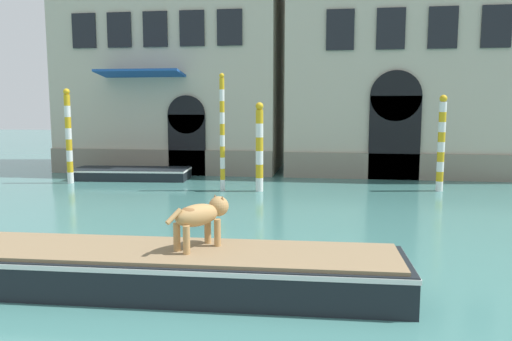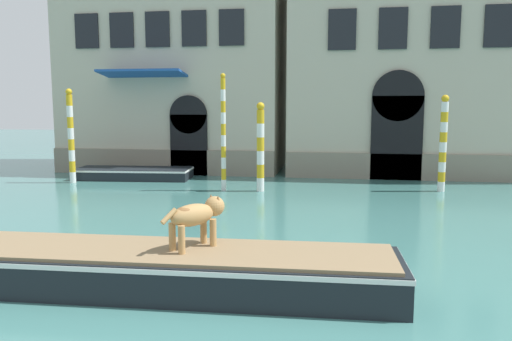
{
  "view_description": "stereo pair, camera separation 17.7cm",
  "coord_description": "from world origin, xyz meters",
  "px_view_note": "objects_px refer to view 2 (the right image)",
  "views": [
    {
      "loc": [
        6.83,
        -1.27,
        3.18
      ],
      "look_at": [
        4.61,
        13.76,
        1.2
      ],
      "focal_mm": 35.0,
      "sensor_mm": 36.0,
      "label": 1
    },
    {
      "loc": [
        7.0,
        -1.25,
        3.18
      ],
      "look_at": [
        4.61,
        13.76,
        1.2
      ],
      "focal_mm": 35.0,
      "sensor_mm": 36.0,
      "label": 2
    }
  ],
  "objects_px": {
    "mooring_pole_1": "(223,132)",
    "mooring_pole_0": "(260,147)",
    "dog_on_deck": "(197,215)",
    "mooring_pole_2": "(443,143)",
    "boat_moored_near_palazzo": "(134,173)",
    "mooring_pole_3": "(71,136)",
    "boat_foreground": "(147,267)"
  },
  "relations": [
    {
      "from": "mooring_pole_1",
      "to": "mooring_pole_0",
      "type": "bearing_deg",
      "value": 3.34
    },
    {
      "from": "dog_on_deck",
      "to": "mooring_pole_1",
      "type": "xyz_separation_m",
      "value": [
        -1.78,
        9.93,
        0.9
      ]
    },
    {
      "from": "dog_on_deck",
      "to": "mooring_pole_2",
      "type": "height_order",
      "value": "mooring_pole_2"
    },
    {
      "from": "boat_moored_near_palazzo",
      "to": "mooring_pole_3",
      "type": "distance_m",
      "value": 3.03
    },
    {
      "from": "mooring_pole_0",
      "to": "mooring_pole_3",
      "type": "height_order",
      "value": "mooring_pole_3"
    },
    {
      "from": "mooring_pole_0",
      "to": "boat_moored_near_palazzo",
      "type": "bearing_deg",
      "value": 159.25
    },
    {
      "from": "mooring_pole_3",
      "to": "mooring_pole_2",
      "type": "bearing_deg",
      "value": 0.89
    },
    {
      "from": "boat_foreground",
      "to": "mooring_pole_1",
      "type": "xyz_separation_m",
      "value": [
        -0.93,
        10.14,
        1.81
      ]
    },
    {
      "from": "boat_foreground",
      "to": "mooring_pole_3",
      "type": "distance_m",
      "value": 13.44
    },
    {
      "from": "dog_on_deck",
      "to": "mooring_pole_3",
      "type": "relative_size",
      "value": 0.29
    },
    {
      "from": "boat_foreground",
      "to": "mooring_pole_1",
      "type": "bearing_deg",
      "value": 93.32
    },
    {
      "from": "boat_foreground",
      "to": "dog_on_deck",
      "type": "relative_size",
      "value": 7.84
    },
    {
      "from": "boat_foreground",
      "to": "mooring_pole_1",
      "type": "distance_m",
      "value": 10.34
    },
    {
      "from": "dog_on_deck",
      "to": "mooring_pole_0",
      "type": "height_order",
      "value": "mooring_pole_0"
    },
    {
      "from": "mooring_pole_1",
      "to": "boat_foreground",
      "type": "bearing_deg",
      "value": -84.78
    },
    {
      "from": "dog_on_deck",
      "to": "boat_moored_near_palazzo",
      "type": "xyz_separation_m",
      "value": [
        -6.34,
        12.27,
        -1.05
      ]
    },
    {
      "from": "mooring_pole_1",
      "to": "mooring_pole_3",
      "type": "relative_size",
      "value": 1.13
    },
    {
      "from": "boat_moored_near_palazzo",
      "to": "mooring_pole_2",
      "type": "bearing_deg",
      "value": -10.03
    },
    {
      "from": "dog_on_deck",
      "to": "mooring_pole_2",
      "type": "relative_size",
      "value": 0.31
    },
    {
      "from": "boat_foreground",
      "to": "dog_on_deck",
      "type": "xyz_separation_m",
      "value": [
        0.85,
        0.21,
        0.91
      ]
    },
    {
      "from": "mooring_pole_2",
      "to": "mooring_pole_0",
      "type": "bearing_deg",
      "value": -171.26
    },
    {
      "from": "mooring_pole_3",
      "to": "boat_foreground",
      "type": "bearing_deg",
      "value": -55.65
    },
    {
      "from": "dog_on_deck",
      "to": "mooring_pole_3",
      "type": "height_order",
      "value": "mooring_pole_3"
    },
    {
      "from": "dog_on_deck",
      "to": "mooring_pole_0",
      "type": "xyz_separation_m",
      "value": [
        -0.39,
        10.02,
        0.37
      ]
    },
    {
      "from": "dog_on_deck",
      "to": "boat_moored_near_palazzo",
      "type": "relative_size",
      "value": 0.22
    },
    {
      "from": "boat_foreground",
      "to": "mooring_pole_3",
      "type": "relative_size",
      "value": 2.27
    },
    {
      "from": "dog_on_deck",
      "to": "mooring_pole_1",
      "type": "relative_size",
      "value": 0.26
    },
    {
      "from": "mooring_pole_1",
      "to": "dog_on_deck",
      "type": "bearing_deg",
      "value": -79.86
    },
    {
      "from": "boat_moored_near_palazzo",
      "to": "mooring_pole_3",
      "type": "relative_size",
      "value": 1.32
    },
    {
      "from": "boat_moored_near_palazzo",
      "to": "mooring_pole_2",
      "type": "distance_m",
      "value": 12.78
    },
    {
      "from": "boat_foreground",
      "to": "mooring_pole_0",
      "type": "bearing_deg",
      "value": 85.53
    },
    {
      "from": "boat_foreground",
      "to": "mooring_pole_3",
      "type": "height_order",
      "value": "mooring_pole_3"
    }
  ]
}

